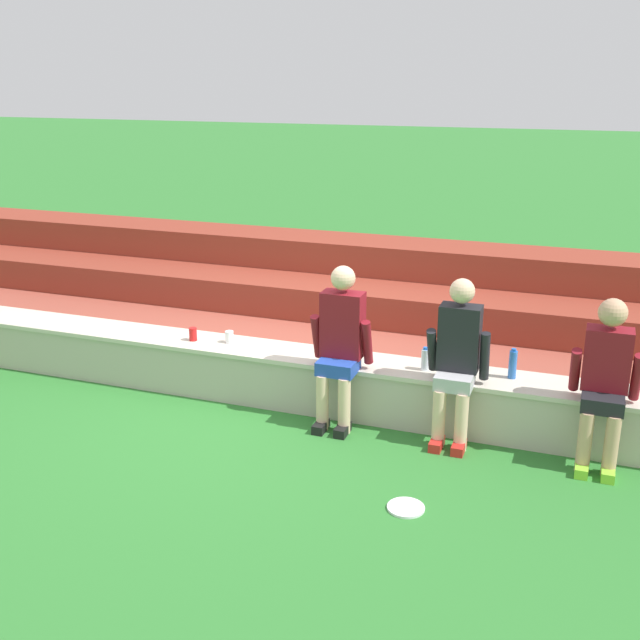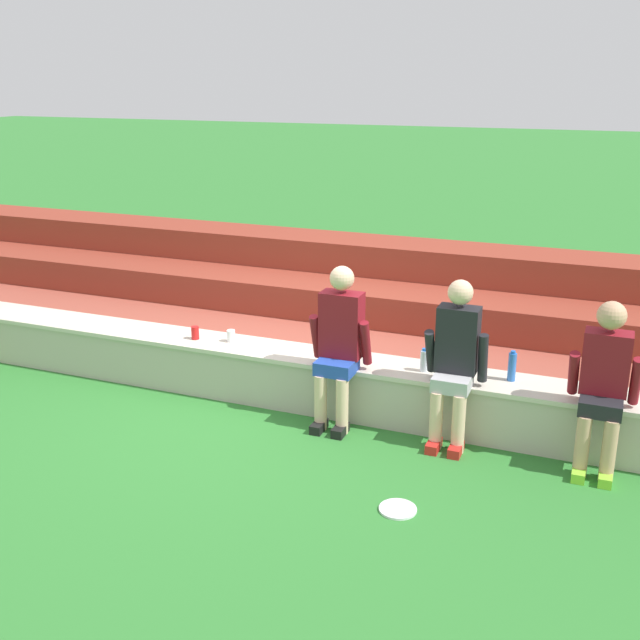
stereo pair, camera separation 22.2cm
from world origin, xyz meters
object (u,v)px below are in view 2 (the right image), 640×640
Objects in this scene: person_right_of_center at (604,382)px; plastic_cup_left_end at (231,336)px; water_bottle_mid_right at (512,366)px; water_bottle_mid_left at (424,361)px; frisbee at (398,509)px; person_left_of_center at (339,342)px; person_center at (455,359)px; plastic_cup_middle at (195,333)px.

person_right_of_center reaches higher than plastic_cup_left_end.
water_bottle_mid_right is 2.28× the size of plastic_cup_left_end.
frisbee is (0.21, -1.44, -0.60)m from water_bottle_mid_left.
water_bottle_mid_right is at bearing 0.41° from plastic_cup_left_end.
water_bottle_mid_left is 0.77× the size of frisbee.
water_bottle_mid_left is at bearing -1.51° from plastic_cup_left_end.
person_left_of_center is 1.02× the size of person_center.
frisbee is at bearing -52.72° from person_left_of_center.
person_right_of_center is (2.18, -0.00, -0.03)m from person_left_of_center.
person_left_of_center is 11.18× the size of plastic_cup_middle.
plastic_cup_left_end is at bearing 10.04° from plastic_cup_middle.
water_bottle_mid_right reaches higher than plastic_cup_left_end.
person_center is 1.43m from frisbee.
water_bottle_mid_right is (0.74, 0.07, 0.03)m from water_bottle_mid_left.
plastic_cup_middle is (-2.61, 0.21, -0.18)m from person_center.
water_bottle_mid_left is 2.29m from plastic_cup_middle.
water_bottle_mid_left is at bearing 144.31° from person_center.
water_bottle_mid_right is (1.44, 0.32, -0.13)m from person_left_of_center.
person_left_of_center is at bearing 127.28° from frisbee.
plastic_cup_middle reaches higher than plastic_cup_left_end.
person_center is 0.53m from water_bottle_mid_right.
person_left_of_center is 6.81× the size of water_bottle_mid_left.
person_center reaches higher than plastic_cup_middle.
person_right_of_center is at bearing 43.26° from frisbee.
person_left_of_center is 1.68m from frisbee.
person_right_of_center is at bearing -9.52° from water_bottle_mid_left.
water_bottle_mid_right reaches higher than frisbee.
plastic_cup_middle is (-3.03, -0.08, -0.06)m from water_bottle_mid_right.
person_left_of_center is 1.02m from person_center.
person_right_of_center reaches higher than plastic_cup_middle.
water_bottle_mid_left is at bearing 98.18° from frisbee.
plastic_cup_middle is 2.93m from frisbee.
person_center is 2.27m from plastic_cup_left_end.
plastic_cup_left_end is at bearing -179.59° from water_bottle_mid_right.
water_bottle_mid_left is 0.75m from water_bottle_mid_right.
person_left_of_center reaches higher than plastic_cup_left_end.
person_center is at bearing -35.69° from water_bottle_mid_left.
person_right_of_center reaches higher than water_bottle_mid_left.
person_center reaches higher than frisbee.
plastic_cup_middle is at bearing 150.27° from frisbee.
person_left_of_center reaches higher than water_bottle_mid_right.
water_bottle_mid_left is (-0.31, 0.23, -0.14)m from person_center.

